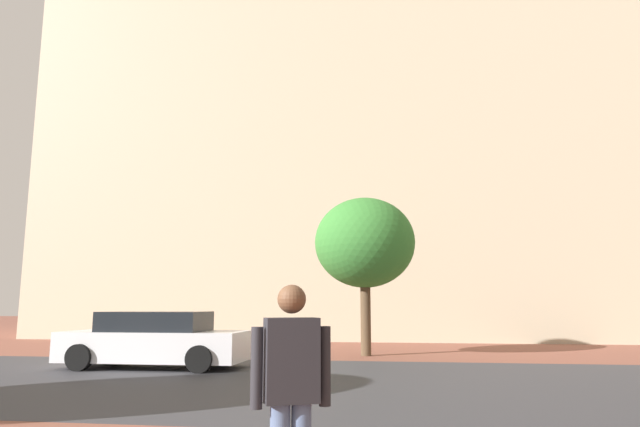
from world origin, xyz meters
name	(u,v)px	position (x,y,z in m)	size (l,w,h in m)	color
ground_plane	(304,374)	(0.00, 10.00, 0.00)	(120.00, 120.00, 0.00)	brown
street_asphalt_strip	(292,381)	(0.00, 8.61, 0.00)	(120.00, 8.99, 0.00)	#38383D
landmark_building	(344,142)	(-0.74, 27.11, 10.58)	(29.48, 12.42, 37.89)	beige
person_skater	(291,388)	(1.46, 1.00, 0.96)	(0.57, 0.39, 1.73)	slate
car_white	(155,340)	(-3.95, 10.58, 0.68)	(4.59, 1.97, 1.40)	silver
tree_curb_far	(365,243)	(1.14, 14.80, 3.54)	(3.22, 3.22, 5.01)	brown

